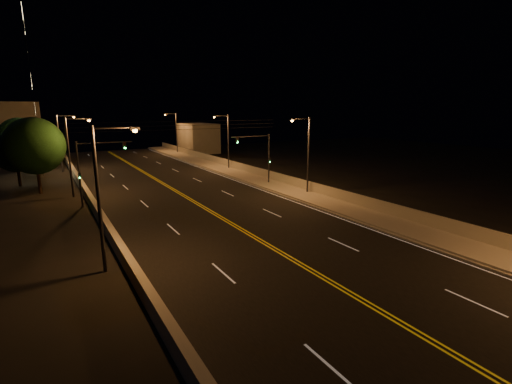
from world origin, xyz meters
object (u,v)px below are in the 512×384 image
streetlight_6 (62,139)px  streetlight_2 (226,138)px  streetlight_5 (72,151)px  traffic_signal_right (262,153)px  streetlight_4 (104,188)px  tree_0 (35,146)px  tree_2 (20,138)px  traffic_signal_left (90,165)px  streetlight_1 (306,150)px  tree_1 (16,151)px  streetlight_3 (175,130)px

streetlight_6 → streetlight_2: bearing=-25.3°
streetlight_5 → traffic_signal_right: size_ratio=1.34×
streetlight_4 → streetlight_6: bearing=90.0°
streetlight_5 → tree_0: bearing=132.8°
traffic_signal_right → tree_2: bearing=134.7°
streetlight_5 → traffic_signal_left: (1.09, -4.82, -0.92)m
streetlight_1 → streetlight_4: 23.49m
traffic_signal_right → tree_0: size_ratio=0.75×
streetlight_6 → tree_2: bearing=154.9°
traffic_signal_right → streetlight_6: bearing=131.0°
traffic_signal_right → tree_1: size_ratio=0.92×
streetlight_4 → streetlight_3: bearing=68.1°
tree_1 → tree_2: (0.23, 11.09, 0.77)m
streetlight_4 → streetlight_5: same height
tree_1 → tree_0: bearing=-70.4°
streetlight_5 → tree_1: 10.78m
streetlight_1 → tree_0: size_ratio=1.00×
streetlight_5 → streetlight_3: bearing=56.3°
streetlight_6 → traffic_signal_left: (1.09, -22.86, -0.92)m
streetlight_3 → streetlight_2: bearing=-90.0°
tree_0 → traffic_signal_right: bearing=-19.8°
streetlight_2 → streetlight_5: size_ratio=1.00×
streetlight_5 → traffic_signal_left: size_ratio=1.34×
traffic_signal_right → tree_2: 35.55m
streetlight_1 → traffic_signal_right: size_ratio=1.34×
tree_0 → tree_2: (-1.84, 16.90, -0.22)m
streetlight_6 → tree_1: 10.22m
streetlight_3 → streetlight_4: size_ratio=1.00×
tree_0 → traffic_signal_left: bearing=-62.4°
tree_1 → tree_2: size_ratio=0.85×
traffic_signal_left → streetlight_2: bearing=32.1°
streetlight_4 → tree_1: bearing=99.9°
streetlight_2 → streetlight_4: bearing=-126.4°
streetlight_3 → traffic_signal_left: 42.13m
streetlight_3 → streetlight_5: same height
streetlight_6 → traffic_signal_left: bearing=-87.3°
tree_0 → tree_1: size_ratio=1.24×
tree_0 → tree_1: 6.25m
streetlight_5 → tree_0: size_ratio=1.00×
streetlight_1 → streetlight_3: bearing=90.0°
streetlight_1 → tree_2: bearing=129.8°
streetlight_1 → tree_2: (-26.50, 31.83, 0.15)m
streetlight_2 → streetlight_4: size_ratio=1.00×
tree_2 → streetlight_1: bearing=-50.2°
streetlight_6 → tree_1: bearing=-121.5°
streetlight_2 → streetlight_5: 22.81m
streetlight_1 → streetlight_2: same height
streetlight_2 → tree_2: bearing=154.7°
tree_0 → streetlight_6: bearing=77.3°
streetlight_2 → streetlight_3: 24.18m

